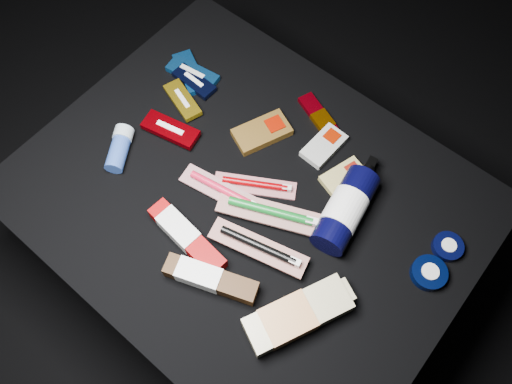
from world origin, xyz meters
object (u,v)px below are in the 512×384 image
Objects in this scene: bodywash_bottle at (296,316)px; deodorant_stick at (120,148)px; lotion_bottle at (345,210)px; toothpaste_carton_red at (184,235)px.

bodywash_bottle is 1.99× the size of deodorant_stick.
deodorant_stick is at bearing -167.64° from lotion_bottle.
lotion_bottle is 1.08× the size of bodywash_bottle.
toothpaste_carton_red is (0.26, -0.06, -0.00)m from deodorant_stick.
lotion_bottle is at bearing -9.91° from deodorant_stick.
deodorant_stick is 0.56× the size of toothpaste_carton_red.
bodywash_bottle is 1.12× the size of toothpaste_carton_red.
bodywash_bottle is (0.05, -0.24, -0.02)m from lotion_bottle.
bodywash_bottle is 0.28m from toothpaste_carton_red.
bodywash_bottle is at bearing -36.42° from deodorant_stick.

